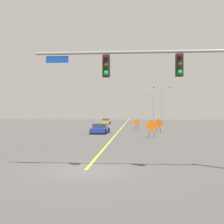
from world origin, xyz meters
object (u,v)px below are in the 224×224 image
object	(u,v)px
construction_sign_median_far	(137,123)
construction_sign_right_lane	(159,124)
car_blue_approaching	(100,129)
construction_sign_right_shoulder	(152,126)
street_lamp_far_right	(153,107)
street_lamp_near_right	(162,102)
car_yellow_far	(106,121)
traffic_signal_assembly	(178,74)

from	to	relation	value
construction_sign_median_far	construction_sign_right_lane	bearing A→B (deg)	-69.73
car_blue_approaching	construction_sign_right_shoulder	bearing A→B (deg)	-42.38
street_lamp_far_right	car_blue_approaching	size ratio (longest dim) A/B	1.90
street_lamp_near_right	construction_sign_right_lane	xyz separation A→B (m)	(-3.75, -35.35, -4.35)
construction_sign_right_shoulder	construction_sign_median_far	world-z (taller)	construction_sign_right_shoulder
street_lamp_far_right	car_yellow_far	distance (m)	20.87
traffic_signal_assembly	construction_sign_right_lane	distance (m)	25.65
street_lamp_near_right	construction_sign_right_lane	world-z (taller)	street_lamp_near_right
construction_sign_right_lane	construction_sign_right_shoulder	world-z (taller)	construction_sign_right_shoulder
construction_sign_right_lane	car_blue_approaching	size ratio (longest dim) A/B	0.46
traffic_signal_assembly	car_yellow_far	world-z (taller)	traffic_signal_assembly
street_lamp_near_right	construction_sign_right_lane	distance (m)	35.81
construction_sign_right_lane	car_blue_approaching	xyz separation A→B (m)	(-7.77, -1.71, -0.58)
street_lamp_near_right	traffic_signal_assembly	bearing A→B (deg)	-94.68
construction_sign_median_far	car_blue_approaching	xyz separation A→B (m)	(-4.92, -9.42, -0.47)
street_lamp_near_right	construction_sign_median_far	distance (m)	28.76
traffic_signal_assembly	street_lamp_near_right	world-z (taller)	street_lamp_near_right
construction_sign_right_lane	car_yellow_far	bearing A→B (deg)	109.19
traffic_signal_assembly	construction_sign_right_shoulder	distance (m)	18.17
street_lamp_near_right	car_blue_approaching	size ratio (longest dim) A/B	2.23
street_lamp_near_right	construction_sign_median_far	size ratio (longest dim) A/B	5.39
construction_sign_right_shoulder	construction_sign_median_far	distance (m)	15.32
street_lamp_far_right	car_blue_approaching	xyz separation A→B (m)	(-9.89, -47.18, -3.84)
construction_sign_right_lane	car_blue_approaching	bearing A→B (deg)	-167.62
traffic_signal_assembly	construction_sign_median_far	distance (m)	33.34
car_yellow_far	traffic_signal_assembly	bearing A→B (deg)	-80.74
street_lamp_near_right	street_lamp_far_right	xyz separation A→B (m)	(-1.63, 10.13, -1.10)
street_lamp_near_right	street_lamp_far_right	distance (m)	10.32
street_lamp_near_right	construction_sign_right_shoulder	xyz separation A→B (m)	(-5.14, -42.88, -4.31)
construction_sign_median_far	car_yellow_far	world-z (taller)	construction_sign_median_far
street_lamp_near_right	car_blue_approaching	bearing A→B (deg)	-107.28
street_lamp_near_right	car_blue_approaching	distance (m)	39.12
street_lamp_near_right	construction_sign_right_shoulder	distance (m)	43.40
traffic_signal_assembly	car_yellow_far	distance (m)	55.27
street_lamp_near_right	construction_sign_right_shoulder	world-z (taller)	street_lamp_near_right
street_lamp_near_right	car_blue_approaching	world-z (taller)	street_lamp_near_right
street_lamp_far_right	construction_sign_median_far	size ratio (longest dim) A/B	4.59
car_blue_approaching	car_yellow_far	bearing A→B (deg)	94.33
construction_sign_right_shoulder	car_yellow_far	xyz separation A→B (m)	(-8.71, 36.54, -0.64)
street_lamp_near_right	car_yellow_far	world-z (taller)	street_lamp_near_right
street_lamp_near_right	street_lamp_far_right	bearing A→B (deg)	99.15
car_yellow_far	street_lamp_near_right	bearing A→B (deg)	24.59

